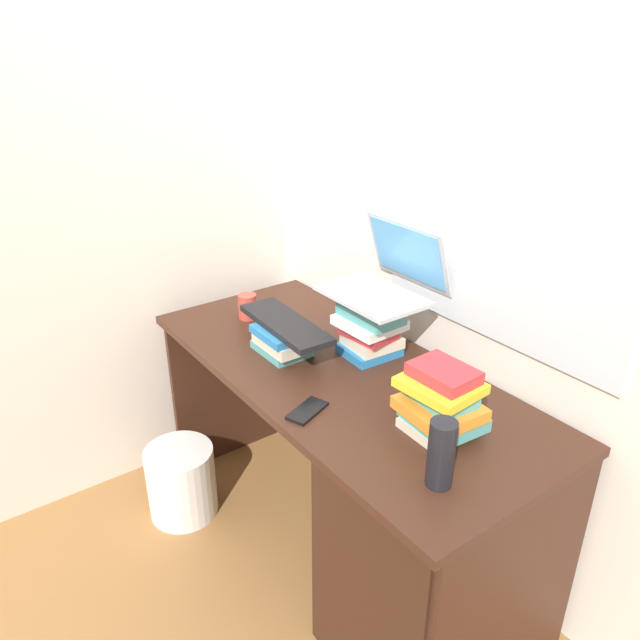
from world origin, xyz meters
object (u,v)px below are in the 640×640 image
Objects in this scene: book_stack_keyboard_riser at (284,339)px; water_bottle at (441,454)px; laptop at (387,278)px; desk at (411,523)px; book_stack_tall at (370,326)px; book_stack_side at (441,403)px; mug at (248,307)px; computer_mouse at (410,399)px; cell_phone at (307,411)px; wastebasket at (182,481)px; keyboard at (286,324)px.

water_bottle reaches higher than book_stack_keyboard_riser.
desk is at bearing -29.53° from laptop.
book_stack_side is at bearing -16.86° from book_stack_tall.
computer_mouse is at bearing 6.34° from mug.
mug is (-0.98, -0.06, -0.05)m from book_stack_side.
book_stack_tall is at bearing 93.34° from cell_phone.
laptop is at bearing 57.71° from book_stack_keyboard_riser.
cell_phone is (-0.15, -0.28, -0.01)m from computer_mouse.
desk is 6.87× the size of book_stack_tall.
book_stack_side is 0.22m from water_bottle.
book_stack_tall is 0.74× the size of wastebasket.
keyboard is 0.33m from mug.
keyboard reaches higher than cell_phone.
book_stack_tall is 1.00× the size of book_stack_side.
laptop reaches higher than computer_mouse.
computer_mouse is at bearing 146.91° from desk.
book_stack_side is 0.18m from computer_mouse.
book_stack_keyboard_riser is 0.33m from mug.
keyboard reaches higher than desk.
book_stack_tall is 0.35m from computer_mouse.
book_stack_keyboard_riser is 0.70× the size of wastebasket.
cell_phone is (0.68, -0.19, -0.04)m from mug.
laptop is 0.74m from water_bottle.
computer_mouse is (0.32, -0.11, -0.09)m from book_stack_tall.
mug reaches higher than desk.
mug is (-0.93, -0.02, 0.40)m from desk.
wastebasket is at bearing -157.22° from desk.
cell_phone is (0.17, -0.39, -0.10)m from book_stack_tall.
book_stack_keyboard_riser is at bearing -6.93° from mug.
water_bottle is at bearing -30.42° from laptop.
cell_phone is 0.45× the size of wastebasket.
keyboard is 0.81m from water_bottle.
mug is 0.60× the size of water_bottle.
book_stack_tall reaches higher than desk.
keyboard is (-0.61, -0.05, 0.46)m from desk.
water_bottle reaches higher than desk.
book_stack_tall is at bearing 163.14° from book_stack_side.
wastebasket is at bearing -132.68° from book_stack_keyboard_riser.
computer_mouse is (0.50, 0.13, -0.03)m from book_stack_keyboard_riser.
book_stack_tall is 1.06× the size of book_stack_keyboard_riser.
book_stack_keyboard_riser is 0.94× the size of book_stack_side.
book_stack_side is 0.98m from mug.
computer_mouse is at bearing -18.50° from book_stack_tall.
desk is 4.30× the size of laptop.
laptop reaches higher than desk.
cell_phone is (0.35, -0.16, -0.10)m from keyboard.
book_stack_keyboard_riser is at bearing -122.29° from laptop.
book_stack_keyboard_riser is 0.80m from wastebasket.
keyboard is at bearing -128.37° from book_stack_tall.
desk is 0.49m from cell_phone.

